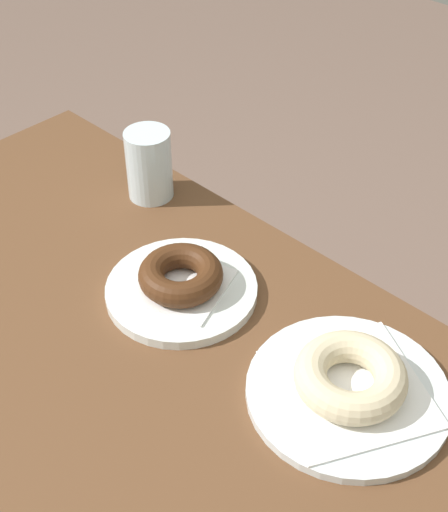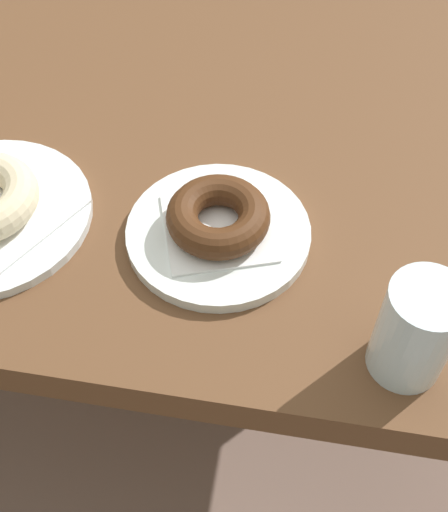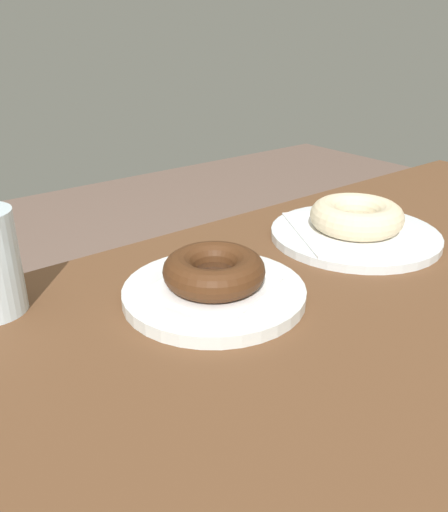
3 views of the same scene
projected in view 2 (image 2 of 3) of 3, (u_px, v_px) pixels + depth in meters
ground_plane at (181, 357)px, 1.38m from camera, size 6.00×6.00×0.00m
table at (156, 129)px, 0.88m from camera, size 1.22×0.84×0.71m
plate_chocolate_ring at (218, 233)px, 0.67m from camera, size 0.19×0.19×0.01m
napkin_chocolate_ring at (218, 228)px, 0.66m from camera, size 0.14×0.14×0.00m
donut_chocolate_ring at (218, 216)px, 0.65m from camera, size 0.11×0.11×0.03m
water_glass at (416, 331)px, 0.54m from camera, size 0.07×0.07×0.10m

